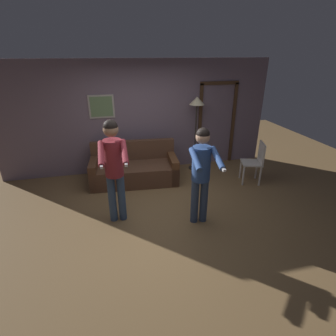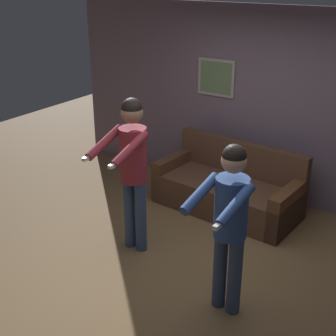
{
  "view_description": "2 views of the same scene",
  "coord_description": "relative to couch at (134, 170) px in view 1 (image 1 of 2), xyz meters",
  "views": [
    {
      "loc": [
        -0.75,
        -4.0,
        2.72
      ],
      "look_at": [
        0.12,
        -0.34,
        1.04
      ],
      "focal_mm": 28.0,
      "sensor_mm": 36.0,
      "label": 1
    },
    {
      "loc": [
        2.19,
        -3.71,
        3.02
      ],
      "look_at": [
        -0.1,
        -0.27,
        1.24
      ],
      "focal_mm": 50.0,
      "sensor_mm": 36.0,
      "label": 2
    }
  ],
  "objects": [
    {
      "name": "person_standing_left",
      "position": [
        -0.46,
        -1.46,
        0.82
      ],
      "size": [
        0.44,
        0.73,
        1.79
      ],
      "color": "#344C70",
      "rests_on": "ground_plane"
    },
    {
      "name": "ground_plane",
      "position": [
        0.25,
        -1.42,
        -0.28
      ],
      "size": [
        12.0,
        12.0,
        0.0
      ],
      "primitive_type": "plane",
      "color": "olive"
    },
    {
      "name": "couch",
      "position": [
        0.0,
        0.0,
        0.0
      ],
      "size": [
        1.96,
        1.0,
        0.87
      ],
      "color": "brown",
      "rests_on": "ground_plane"
    },
    {
      "name": "person_standing_right",
      "position": [
        0.9,
        -1.83,
        0.74
      ],
      "size": [
        0.46,
        0.72,
        1.68
      ],
      "color": "#374A6C",
      "rests_on": "ground_plane"
    },
    {
      "name": "back_wall_assembly",
      "position": [
        0.27,
        0.69,
        1.02
      ],
      "size": [
        6.4,
        0.1,
        2.6
      ],
      "color": "slate",
      "rests_on": "ground_plane"
    },
    {
      "name": "dining_chair_distant",
      "position": [
        2.62,
        -0.67,
        0.25
      ],
      "size": [
        0.53,
        0.53,
        0.93
      ],
      "color": "silver",
      "rests_on": "ground_plane"
    },
    {
      "name": "torchiere_lamp",
      "position": [
        1.56,
        0.37,
        1.23
      ],
      "size": [
        0.35,
        0.35,
        1.79
      ],
      "color": "#332D28",
      "rests_on": "ground_plane"
    }
  ]
}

